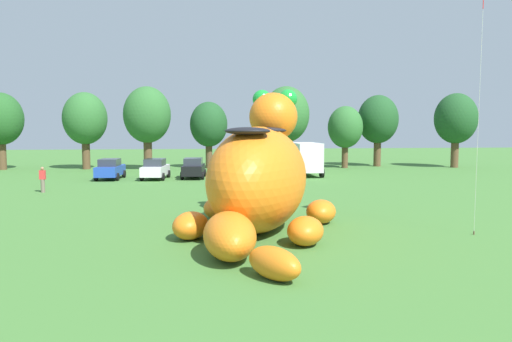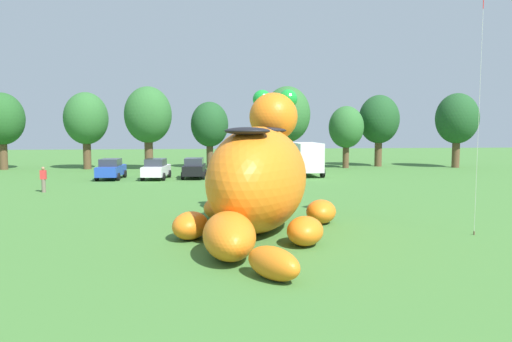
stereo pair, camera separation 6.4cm
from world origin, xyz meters
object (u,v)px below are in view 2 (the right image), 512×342
object	(u,v)px
car_black	(194,168)
box_truck	(305,158)
giant_inflatable_creature	(259,177)
car_blue	(111,169)
spectator_mid_field	(255,179)
car_white	(156,169)
car_silver	(232,167)
spectator_near_inflatable	(43,180)

from	to	relation	value
car_black	box_truck	world-z (taller)	box_truck
giant_inflatable_creature	car_blue	distance (m)	23.74
spectator_mid_field	car_white	bearing A→B (deg)	130.45
car_white	spectator_mid_field	xyz separation A→B (m)	(7.41, -8.69, -0.01)
car_white	box_truck	size ratio (longest dim) A/B	0.66
car_blue	box_truck	size ratio (longest dim) A/B	0.65
car_silver	spectator_near_inflatable	world-z (taller)	car_silver
car_blue	car_black	world-z (taller)	same
spectator_mid_field	box_truck	bearing A→B (deg)	62.12
giant_inflatable_creature	spectator_mid_field	world-z (taller)	giant_inflatable_creature
giant_inflatable_creature	car_white	world-z (taller)	giant_inflatable_creature
car_white	car_silver	bearing A→B (deg)	7.49
spectator_mid_field	spectator_near_inflatable	bearing A→B (deg)	176.14
car_white	car_black	distance (m)	3.20
spectator_mid_field	car_silver	bearing A→B (deg)	95.85
car_blue	spectator_near_inflatable	distance (m)	8.53
car_silver	car_white	bearing A→B (deg)	-172.51
giant_inflatable_creature	car_black	bearing A→B (deg)	98.26
car_white	car_black	size ratio (longest dim) A/B	1.01
giant_inflatable_creature	car_blue	size ratio (longest dim) A/B	2.95
car_blue	car_black	bearing A→B (deg)	1.62
giant_inflatable_creature	box_truck	world-z (taller)	giant_inflatable_creature
car_white	spectator_near_inflatable	xyz separation A→B (m)	(-6.61, -7.74, -0.01)
giant_inflatable_creature	box_truck	distance (m)	24.15
car_blue	spectator_mid_field	xyz separation A→B (m)	(11.15, -8.98, -0.01)
box_truck	car_white	bearing A→B (deg)	-171.27
box_truck	giant_inflatable_creature	bearing A→B (deg)	-106.26
box_truck	car_black	bearing A→B (deg)	-171.28
car_black	giant_inflatable_creature	bearing A→B (deg)	-81.74
giant_inflatable_creature	car_black	size ratio (longest dim) A/B	2.93
car_white	car_silver	size ratio (longest dim) A/B	1.04
car_blue	car_black	size ratio (longest dim) A/B	0.99
spectator_near_inflatable	spectator_mid_field	bearing A→B (deg)	-3.86
giant_inflatable_creature	car_silver	xyz separation A→B (m)	(0.13, 22.02, -1.38)
car_silver	car_black	bearing A→B (deg)	-173.74
box_truck	spectator_near_inflatable	distance (m)	21.97
car_white	spectator_near_inflatable	world-z (taller)	car_white
car_silver	spectator_near_inflatable	xyz separation A→B (m)	(-13.04, -8.59, -0.01)
spectator_near_inflatable	spectator_mid_field	size ratio (longest dim) A/B	1.00
spectator_near_inflatable	giant_inflatable_creature	bearing A→B (deg)	-46.12
car_black	box_truck	distance (m)	10.04
giant_inflatable_creature	car_silver	distance (m)	22.06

